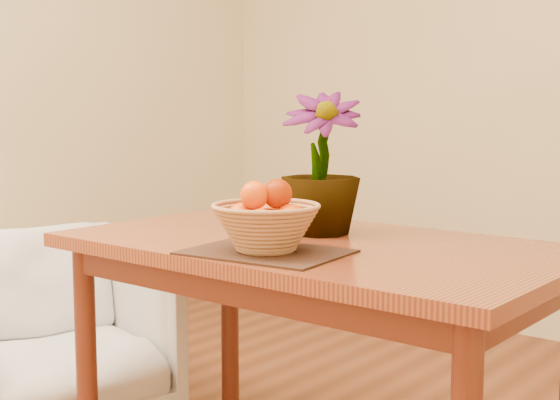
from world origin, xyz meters
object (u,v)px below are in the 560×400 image
Objects in this scene: table at (314,271)px; armchair at (54,318)px; wicker_basket at (266,229)px; potted_plant at (321,163)px.

table is 1.90× the size of armchair.
wicker_basket is 0.38× the size of armchair.
potted_plant is 0.57× the size of armchair.
wicker_basket is at bearing -110.52° from potted_plant.
wicker_basket is at bearing -79.99° from armchair.
armchair is at bearing 174.21° from wicker_basket.
potted_plant is at bearing 102.45° from wicker_basket.
potted_plant is at bearing -61.87° from armchair.
wicker_basket is at bearing -85.18° from table.
table is at bearing -67.78° from armchair.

